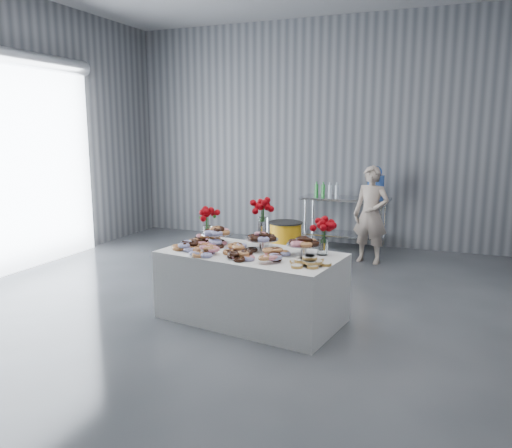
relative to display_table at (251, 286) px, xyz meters
The scene contains 16 objects.
ground 0.52m from the display_table, 86.44° to the right, with size 9.00×9.00×0.00m, color #36383D.
room_walls 2.30m from the display_table, 130.61° to the right, with size 8.04×9.04×4.02m.
display_table is the anchor object (origin of this frame).
prep_table 3.75m from the display_table, 86.32° to the left, with size 1.50×0.60×0.90m.
donut_mounds 0.42m from the display_table, 90.00° to the right, with size 1.80×0.80×0.09m, color #BB7944, non-canonical shape.
cake_stand_left 0.77m from the display_table, 156.22° to the left, with size 0.36×0.36×0.17m.
cake_stand_mid 0.54m from the display_table, 63.04° to the left, with size 0.36×0.36×0.17m.
cake_stand_right 0.77m from the display_table, ahead, with size 0.36×0.36×0.17m.
danish_pile 0.88m from the display_table, 19.83° to the right, with size 0.48×0.48×0.11m, color white, non-canonical shape.
bouquet_left 1.04m from the display_table, 153.04° to the left, with size 0.26×0.26×0.42m.
bouquet_right 1.02m from the display_table, 14.67° to the left, with size 0.26×0.26×0.42m.
bouquet_center 0.83m from the display_table, 89.61° to the left, with size 0.26×0.26×0.57m.
water_jug 3.89m from the display_table, 78.80° to the left, with size 0.28×0.28×0.55m.
drink_bottles 3.70m from the display_table, 91.26° to the left, with size 0.54×0.08×0.27m, color #268C33, non-canonical shape.
person 3.05m from the display_table, 74.55° to the left, with size 0.55×0.36×1.51m, color #CC8C93.
trash_barrel 2.34m from the display_table, 99.29° to the left, with size 0.52×0.52×0.67m.
Camera 1 is at (1.96, -4.44, 2.03)m, focal length 35.00 mm.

